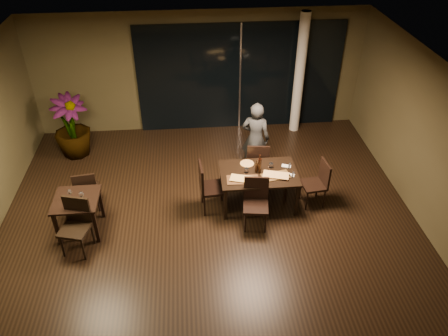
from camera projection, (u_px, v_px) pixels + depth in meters
ground at (211, 233)px, 8.20m from camera, size 8.00×8.00×0.00m
wall_back at (199, 72)px, 10.62m from camera, size 8.00×0.10×3.00m
wall_right at (440, 155)px, 7.63m from camera, size 0.10×8.00×3.00m
ceiling at (207, 84)px, 6.45m from camera, size 8.00×8.00×0.04m
window_panel at (240, 78)px, 10.70m from camera, size 5.00×0.06×2.70m
column at (299, 75)px, 10.47m from camera, size 0.24×0.24×3.00m
main_table at (259, 176)px, 8.53m from camera, size 1.50×1.00×0.75m
side_table at (77, 204)px, 7.90m from camera, size 0.80×0.80×0.75m
chair_main_far at (258, 161)px, 9.16m from camera, size 0.52×0.52×0.99m
chair_main_near at (256, 200)px, 8.11m from camera, size 0.52×0.52×0.99m
chair_main_left at (208, 185)px, 8.42m from camera, size 0.53×0.53×1.06m
chair_main_right at (318, 181)px, 8.61m from camera, size 0.50×0.50×0.97m
chair_side_far at (86, 189)px, 8.44m from camera, size 0.48×0.48×0.93m
chair_side_near at (76, 222)px, 7.58m from camera, size 0.59×0.59×1.03m
diner at (255, 138)px, 9.36m from camera, size 0.66×0.55×1.67m
potted_plant at (71, 127)px, 9.96m from camera, size 1.12×1.12×1.48m
pizza_board_left at (243, 180)px, 8.28m from camera, size 0.62×0.33×0.01m
pizza_board_right at (276, 176)px, 8.38m from camera, size 0.59×0.38×0.01m
oblong_pizza_left at (243, 179)px, 8.27m from camera, size 0.50×0.34×0.02m
oblong_pizza_right at (276, 175)px, 8.37m from camera, size 0.52×0.34×0.02m
round_pizza at (247, 164)px, 8.72m from camera, size 0.27×0.27×0.01m
bottle_a at (256, 166)px, 8.42m from camera, size 0.06×0.06×0.27m
bottle_b at (260, 167)px, 8.41m from camera, size 0.06×0.06×0.25m
bottle_c at (260, 162)px, 8.48m from camera, size 0.07×0.07×0.34m
tumbler_left at (246, 170)px, 8.47m from camera, size 0.08×0.08×0.09m
tumbler_right at (271, 165)px, 8.60m from camera, size 0.08×0.08×0.10m
napkin_near at (290, 175)px, 8.41m from camera, size 0.20×0.16×0.01m
napkin_far at (286, 166)px, 8.65m from camera, size 0.20×0.16×0.01m
wine_glass_a at (70, 194)px, 7.80m from camera, size 0.08×0.08×0.18m
wine_glass_b at (82, 197)px, 7.72m from camera, size 0.09×0.09×0.20m
side_napkin at (78, 204)px, 7.69m from camera, size 0.20×0.14×0.01m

